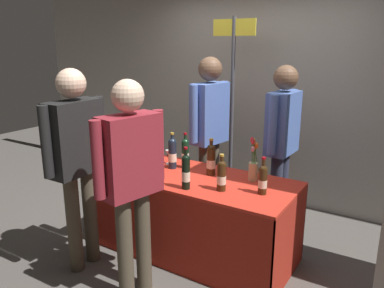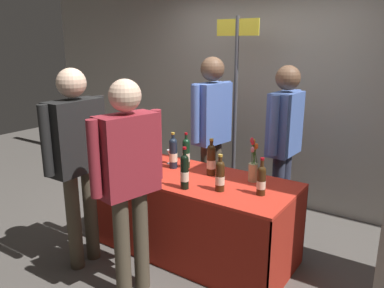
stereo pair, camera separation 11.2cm
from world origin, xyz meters
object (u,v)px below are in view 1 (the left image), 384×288
Objects in this scene: tasting_table at (192,199)px; display_bottle_0 at (221,175)px; featured_wine_bottle at (149,164)px; vendor_presenter at (209,125)px; taster_foreground_right at (77,151)px; booth_signpost at (232,96)px; flower_vase at (253,165)px; wine_glass_near_vendor at (169,154)px.

tasting_table is 6.06× the size of display_bottle_0.
vendor_presenter is (0.06, 0.94, 0.18)m from featured_wine_bottle.
taster_foreground_right is 0.79× the size of booth_signpost.
flower_vase is at bearing 70.29° from display_bottle_0.
display_bottle_0 is 1.44m from booth_signpost.
vendor_presenter is at bearing 106.63° from tasting_table.
featured_wine_bottle is 0.19× the size of vendor_presenter.
display_bottle_0 is at bearing 44.73° from vendor_presenter.
display_bottle_0 is 0.17× the size of vendor_presenter.
flower_vase is at bearing 66.00° from vendor_presenter.
vendor_presenter is 0.52m from booth_signpost.
booth_signpost is (-0.16, 1.10, 0.81)m from tasting_table.
tasting_table is 0.53m from featured_wine_bottle.
tasting_table is 4.75× the size of flower_vase.
display_bottle_0 is 0.14× the size of booth_signpost.
taster_foreground_right reaches higher than wine_glass_near_vendor.
tasting_table is 1.08× the size of taster_foreground_right.
vendor_presenter is 1.03× the size of taster_foreground_right.
display_bottle_0 is 0.84m from wine_glass_near_vendor.
flower_vase is at bearing 0.78° from wine_glass_near_vendor.
vendor_presenter is (0.19, 0.48, 0.23)m from wine_glass_near_vendor.
booth_signpost reaches higher than featured_wine_bottle.
tasting_table is 1.05× the size of vendor_presenter.
display_bottle_0 is at bearing -23.86° from wine_glass_near_vendor.
taster_foreground_right is at bearing -106.31° from booth_signpost.
tasting_table is 1.11m from taster_foreground_right.
vendor_presenter is 1.44m from taster_foreground_right.
wine_glass_near_vendor is 0.56m from vendor_presenter.
tasting_table is at bearing 47.97° from featured_wine_bottle.
flower_vase is 0.23× the size of taster_foreground_right.
display_bottle_0 is at bearing -63.57° from taster_foreground_right.
vendor_presenter reaches higher than featured_wine_bottle.
featured_wine_bottle is at bearing -148.14° from flower_vase.
tasting_table is at bearing 157.22° from display_bottle_0.
featured_wine_bottle is 1.46m from booth_signpost.
wine_glass_near_vendor is 0.36× the size of flower_vase.
featured_wine_bottle is 2.40× the size of wine_glass_near_vendor.
flower_vase is 0.86m from vendor_presenter.
tasting_table is 0.53m from wine_glass_near_vendor.
taster_foreground_right is (-0.43, -0.41, 0.15)m from featured_wine_bottle.
booth_signpost is at bearing 126.29° from flower_vase.
booth_signpost is at bearing 98.21° from tasting_table.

